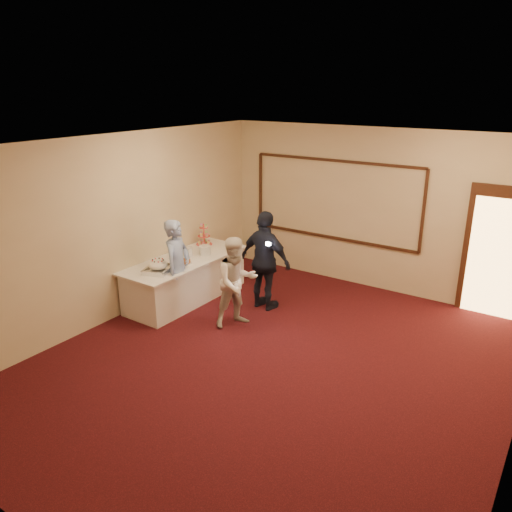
% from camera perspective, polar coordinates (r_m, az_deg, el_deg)
% --- Properties ---
extents(floor, '(7.00, 7.00, 0.00)m').
position_cam_1_polar(floor, '(7.11, 1.91, -12.37)').
color(floor, black).
rests_on(floor, ground).
extents(room_walls, '(6.04, 7.04, 3.02)m').
position_cam_1_polar(room_walls, '(6.30, 2.11, 3.56)').
color(room_walls, beige).
rests_on(room_walls, floor).
extents(wall_molding, '(3.45, 0.04, 1.55)m').
position_cam_1_polar(wall_molding, '(9.74, 8.94, 6.34)').
color(wall_molding, black).
rests_on(wall_molding, room_walls).
extents(doorway, '(1.05, 0.07, 2.20)m').
position_cam_1_polar(doorway, '(9.06, 25.78, 0.27)').
color(doorway, black).
rests_on(doorway, floor).
extents(buffet_table, '(1.00, 2.50, 0.77)m').
position_cam_1_polar(buffet_table, '(9.08, -7.99, -2.57)').
color(buffet_table, white).
rests_on(buffet_table, floor).
extents(pavlova_tray, '(0.53, 0.59, 0.20)m').
position_cam_1_polar(pavlova_tray, '(8.38, -11.11, -1.20)').
color(pavlova_tray, '#B8BBBF').
rests_on(pavlova_tray, buffet_table).
extents(cupcake_stand, '(0.31, 0.31, 0.45)m').
position_cam_1_polar(cupcake_stand, '(9.65, -5.97, 2.25)').
color(cupcake_stand, '#CD3C3B').
rests_on(cupcake_stand, buffet_table).
extents(plate_stack_a, '(0.20, 0.20, 0.16)m').
position_cam_1_polar(plate_stack_a, '(9.06, -7.87, 0.51)').
color(plate_stack_a, white).
rests_on(plate_stack_a, buffet_table).
extents(plate_stack_b, '(0.21, 0.21, 0.17)m').
position_cam_1_polar(plate_stack_b, '(9.07, -5.84, 0.65)').
color(plate_stack_b, white).
rests_on(plate_stack_b, buffet_table).
extents(tart, '(0.29, 0.29, 0.06)m').
position_cam_1_polar(tart, '(8.70, -8.32, -0.67)').
color(tart, white).
rests_on(tart, buffet_table).
extents(man, '(0.51, 0.67, 1.64)m').
position_cam_1_polar(man, '(8.39, -8.94, -1.31)').
color(man, '#859ACE').
rests_on(man, floor).
extents(woman, '(0.83, 0.89, 1.47)m').
position_cam_1_polar(woman, '(7.91, -2.23, -3.00)').
color(woman, beige).
rests_on(woman, floor).
extents(guest, '(1.05, 0.53, 1.73)m').
position_cam_1_polar(guest, '(8.46, 1.09, -0.57)').
color(guest, black).
rests_on(guest, floor).
extents(camera_flash, '(0.08, 0.06, 0.05)m').
position_cam_1_polar(camera_flash, '(7.97, 1.41, 1.39)').
color(camera_flash, white).
rests_on(camera_flash, guest).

